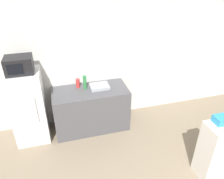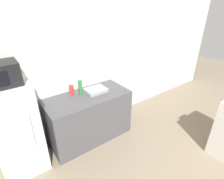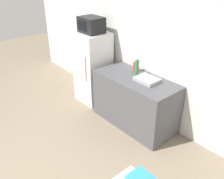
{
  "view_description": "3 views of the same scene",
  "coord_description": "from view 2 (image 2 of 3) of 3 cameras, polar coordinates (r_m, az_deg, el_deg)",
  "views": [
    {
      "loc": [
        -0.83,
        -1.11,
        3.08
      ],
      "look_at": [
        0.05,
        2.02,
        1.21
      ],
      "focal_mm": 35.0,
      "sensor_mm": 36.0,
      "label": 1
    },
    {
      "loc": [
        -1.48,
        0.18,
        2.4
      ],
      "look_at": [
        -0.07,
        2.12,
        1.19
      ],
      "focal_mm": 28.0,
      "sensor_mm": 36.0,
      "label": 2
    },
    {
      "loc": [
        2.37,
        -0.2,
        2.71
      ],
      "look_at": [
        0.13,
        1.76,
        1.14
      ],
      "focal_mm": 40.0,
      "sensor_mm": 36.0,
      "label": 3
    }
  ],
  "objects": [
    {
      "name": "wall_back",
      "position": [
        3.38,
        -8.14,
        7.57
      ],
      "size": [
        8.0,
        0.06,
        2.6
      ],
      "primitive_type": "cube",
      "color": "silver",
      "rests_on": "ground_plane"
    },
    {
      "name": "sink_basin",
      "position": [
        3.23,
        -5.34,
        -0.21
      ],
      "size": [
        0.38,
        0.3,
        0.06
      ],
      "primitive_type": "cube",
      "color": "#9EA3A8",
      "rests_on": "counter"
    },
    {
      "name": "refrigerator",
      "position": [
        2.95,
        -28.71,
        -11.65
      ],
      "size": [
        0.61,
        0.61,
        1.45
      ],
      "color": "silver",
      "rests_on": "ground_plane"
    },
    {
      "name": "bottle_tall",
      "position": [
        3.1,
        -10.29,
        0.52
      ],
      "size": [
        0.07,
        0.07,
        0.28
      ],
      "primitive_type": "cylinder",
      "color": "#2D7F42",
      "rests_on": "counter"
    },
    {
      "name": "bottle_short",
      "position": [
        3.15,
        -13.08,
        -0.27
      ],
      "size": [
        0.08,
        0.08,
        0.19
      ],
      "primitive_type": "cylinder",
      "color": "red",
      "rests_on": "counter"
    },
    {
      "name": "counter",
      "position": [
        3.36,
        -7.51,
        -8.84
      ],
      "size": [
        1.51,
        0.7,
        0.91
      ],
      "primitive_type": "cube",
      "color": "#4C4C51",
      "rests_on": "ground_plane"
    }
  ]
}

